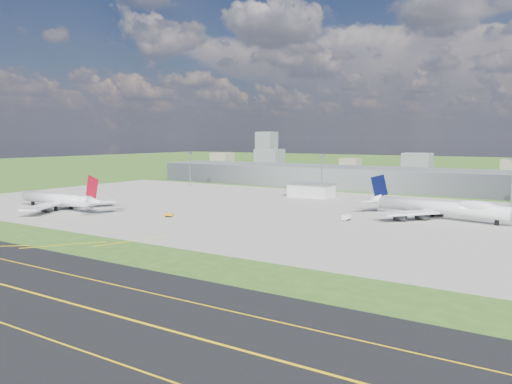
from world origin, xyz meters
The scene contains 20 objects.
ground centered at (0.00, 150.00, 0.00)m, with size 1400.00×1400.00×0.00m, color #2F571B.
apron centered at (10.00, 40.00, 0.04)m, with size 360.00×190.00×0.08m, color gray.
terminal centered at (0.00, 165.00, 7.50)m, with size 300.00×42.00×15.00m, color slate.
ops_building centered at (10.00, 100.00, 4.00)m, with size 26.00×16.00×8.00m, color silver.
mast_west centered at (-100.00, 115.00, 17.71)m, with size 3.50×2.00×25.90m.
mast_center centered at (10.00, 115.00, 17.71)m, with size 3.50×2.00×25.90m.
airliner_red_twin centered at (-74.51, -18.97, 5.01)m, with size 68.58×53.43×18.82m.
airliner_blue_quad centered at (97.21, 54.38, 5.25)m, with size 72.00×55.81×18.89m.
tug_yellow centered at (-10.80, -7.14, 0.94)m, with size 4.12×3.14×1.81m.
van_white_near centered at (62.58, 27.77, 1.32)m, with size 2.68×5.30×2.62m.
van_white_far centered at (78.12, 51.09, 1.09)m, with size 4.27×2.55×2.13m.
bldg_far_w centered at (-220.00, 320.00, 9.00)m, with size 24.00×20.00×18.00m, color gray.
bldg_w centered at (-140.00, 300.00, 12.00)m, with size 28.00×22.00×24.00m, color slate.
bldg_cw centered at (-60.00, 340.00, 7.00)m, with size 20.00×18.00×14.00m, color gray.
bldg_c centered at (20.00, 310.00, 11.00)m, with size 26.00×20.00×22.00m, color slate.
bldg_tall_w centered at (-180.00, 360.00, 22.00)m, with size 22.00×20.00×44.00m, color slate.
tree_far_w centered at (-200.00, 270.00, 5.18)m, with size 7.20×7.20×8.80m.
tree_w centered at (-110.00, 265.00, 4.86)m, with size 6.75×6.75×8.25m.
tree_c centered at (-20.00, 280.00, 5.84)m, with size 8.10×8.10×9.90m.
tree_e centered at (70.00, 275.00, 5.51)m, with size 7.65×7.65×9.35m.
Camera 1 is at (146.07, -178.81, 36.86)m, focal length 35.00 mm.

